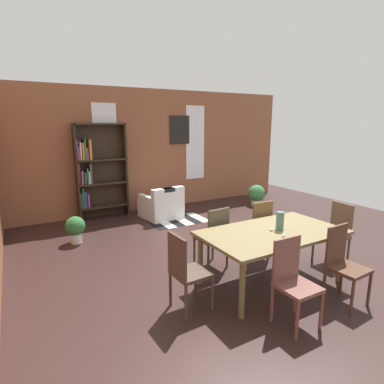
% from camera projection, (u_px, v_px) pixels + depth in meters
% --- Properties ---
extents(ground_plane, '(9.68, 9.68, 0.00)m').
position_uv_depth(ground_plane, '(247.00, 260.00, 5.08)').
color(ground_plane, '#301E1C').
extents(back_wall_brick, '(7.85, 0.12, 2.98)m').
position_uv_depth(back_wall_brick, '(153.00, 150.00, 7.97)').
color(back_wall_brick, brown).
rests_on(back_wall_brick, ground).
extents(window_pane_0, '(0.55, 0.02, 1.94)m').
position_uv_depth(window_pane_0, '(106.00, 146.00, 7.29)').
color(window_pane_0, white).
extents(window_pane_1, '(0.55, 0.02, 1.94)m').
position_uv_depth(window_pane_1, '(195.00, 143.00, 8.46)').
color(window_pane_1, white).
extents(dining_table, '(1.92, 1.09, 0.75)m').
position_uv_depth(dining_table, '(272.00, 236.00, 4.24)').
color(dining_table, brown).
rests_on(dining_table, ground).
extents(vase_on_table, '(0.11, 0.11, 0.25)m').
position_uv_depth(vase_on_table, '(280.00, 221.00, 4.26)').
color(vase_on_table, '#4C7266').
rests_on(vase_on_table, dining_table).
extents(tealight_candle_0, '(0.04, 0.04, 0.03)m').
position_uv_depth(tealight_candle_0, '(271.00, 230.00, 4.23)').
color(tealight_candle_0, silver).
rests_on(tealight_candle_0, dining_table).
extents(tealight_candle_1, '(0.04, 0.04, 0.04)m').
position_uv_depth(tealight_candle_1, '(284.00, 236.00, 3.98)').
color(tealight_candle_1, silver).
rests_on(tealight_candle_1, dining_table).
extents(dining_chair_head_right, '(0.42, 0.42, 0.95)m').
position_uv_depth(dining_chair_head_right, '(335.00, 231.00, 4.92)').
color(dining_chair_head_right, brown).
rests_on(dining_chair_head_right, ground).
extents(dining_chair_near_right, '(0.42, 0.42, 0.95)m').
position_uv_depth(dining_chair_near_right, '(343.00, 262.00, 3.83)').
color(dining_chair_near_right, '#4D2F21').
rests_on(dining_chair_near_right, ground).
extents(dining_chair_head_left, '(0.42, 0.42, 0.95)m').
position_uv_depth(dining_chair_head_left, '(186.00, 270.00, 3.62)').
color(dining_chair_head_left, '#47362C').
rests_on(dining_chair_head_left, ground).
extents(dining_chair_far_left, '(0.43, 0.43, 0.95)m').
position_uv_depth(dining_chair_far_left, '(214.00, 236.00, 4.72)').
color(dining_chair_far_left, '#4B4230').
rests_on(dining_chair_far_left, ground).
extents(dining_chair_far_right, '(0.42, 0.42, 0.95)m').
position_uv_depth(dining_chair_far_right, '(258.00, 226.00, 5.14)').
color(dining_chair_far_right, brown).
rests_on(dining_chair_far_right, ground).
extents(dining_chair_near_left, '(0.40, 0.40, 0.95)m').
position_uv_depth(dining_chair_near_left, '(293.00, 279.00, 3.41)').
color(dining_chair_near_left, brown).
rests_on(dining_chair_near_left, ground).
extents(bookshelf_tall, '(1.14, 0.28, 2.16)m').
position_uv_depth(bookshelf_tall, '(97.00, 170.00, 7.14)').
color(bookshelf_tall, '#2D2319').
rests_on(bookshelf_tall, ground).
extents(armchair_white, '(0.89, 0.89, 0.75)m').
position_uv_depth(armchair_white, '(162.00, 206.00, 7.31)').
color(armchair_white, white).
rests_on(armchair_white, ground).
extents(potted_plant_by_shelf, '(0.45, 0.45, 0.55)m').
position_uv_depth(potted_plant_by_shelf, '(256.00, 194.00, 8.42)').
color(potted_plant_by_shelf, silver).
rests_on(potted_plant_by_shelf, ground).
extents(potted_plant_corner, '(0.36, 0.36, 0.50)m').
position_uv_depth(potted_plant_corner, '(75.00, 228.00, 5.76)').
color(potted_plant_corner, silver).
rests_on(potted_plant_corner, ground).
extents(striped_rug, '(1.27, 0.79, 0.01)m').
position_uv_depth(striped_rug, '(178.00, 221.00, 7.12)').
color(striped_rug, black).
rests_on(striped_rug, ground).
extents(framed_picture, '(0.56, 0.03, 0.72)m').
position_uv_depth(framed_picture, '(180.00, 130.00, 8.15)').
color(framed_picture, black).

